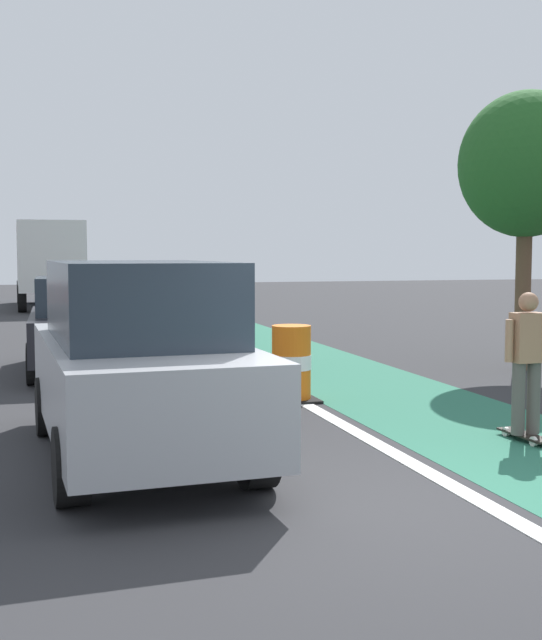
# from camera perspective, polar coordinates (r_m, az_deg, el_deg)

# --- Properties ---
(ground_plane) EXTENTS (100.00, 100.00, 0.00)m
(ground_plane) POSITION_cam_1_polar(r_m,az_deg,el_deg) (7.05, 7.72, -12.95)
(ground_plane) COLOR #2D2D30
(bike_lane_strip) EXTENTS (2.50, 80.00, 0.01)m
(bike_lane_strip) POSITION_cam_1_polar(r_m,az_deg,el_deg) (18.97, -0.34, -1.71)
(bike_lane_strip) COLOR #286B51
(bike_lane_strip) RESTS_ON ground
(lane_divider_stripe) EXTENTS (0.20, 80.00, 0.01)m
(lane_divider_stripe) POSITION_cam_1_polar(r_m,az_deg,el_deg) (18.62, -4.78, -1.85)
(lane_divider_stripe) COLOR silver
(lane_divider_stripe) RESTS_ON ground
(skateboarder_on_lane) EXTENTS (0.57, 0.81, 1.69)m
(skateboarder_on_lane) POSITION_cam_1_polar(r_m,az_deg,el_deg) (9.69, 17.33, -2.74)
(skateboarder_on_lane) COLOR black
(skateboarder_on_lane) RESTS_ON ground
(parked_suv_nearest) EXTENTS (2.08, 4.68, 2.04)m
(parked_suv_nearest) POSITION_cam_1_polar(r_m,az_deg,el_deg) (8.58, -9.19, -2.70)
(parked_suv_nearest) COLOR #9EA0A5
(parked_suv_nearest) RESTS_ON ground
(parked_sedan_second) EXTENTS (2.00, 4.15, 1.70)m
(parked_sedan_second) POSITION_cam_1_polar(r_m,az_deg,el_deg) (14.93, -12.82, -0.39)
(parked_sedan_second) COLOR black
(parked_sedan_second) RESTS_ON ground
(traffic_barrel_front) EXTENTS (0.73, 0.73, 1.09)m
(traffic_barrel_front) POSITION_cam_1_polar(r_m,az_deg,el_deg) (11.79, 1.42, -3.08)
(traffic_barrel_front) COLOR orange
(traffic_barrel_front) RESTS_ON ground
(traffic_barrel_mid) EXTENTS (0.73, 0.73, 1.09)m
(traffic_barrel_mid) POSITION_cam_1_polar(r_m,az_deg,el_deg) (15.91, -3.64, -1.06)
(traffic_barrel_mid) COLOR orange
(traffic_barrel_mid) RESTS_ON ground
(traffic_barrel_back) EXTENTS (0.73, 0.73, 1.09)m
(traffic_barrel_back) POSITION_cam_1_polar(r_m,az_deg,el_deg) (18.85, -4.95, -0.16)
(traffic_barrel_back) COLOR orange
(traffic_barrel_back) RESTS_ON ground
(delivery_truck_down_block) EXTENTS (2.49, 7.65, 3.23)m
(delivery_truck_down_block) POSITION_cam_1_polar(r_m,az_deg,el_deg) (32.70, -15.18, 4.07)
(delivery_truck_down_block) COLOR silver
(delivery_truck_down_block) RESTS_ON ground
(street_tree_sidewalk) EXTENTS (2.40, 2.40, 5.00)m
(street_tree_sidewalk) POSITION_cam_1_polar(r_m,az_deg,el_deg) (15.60, 17.28, 10.16)
(street_tree_sidewalk) COLOR brown
(street_tree_sidewalk) RESTS_ON ground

